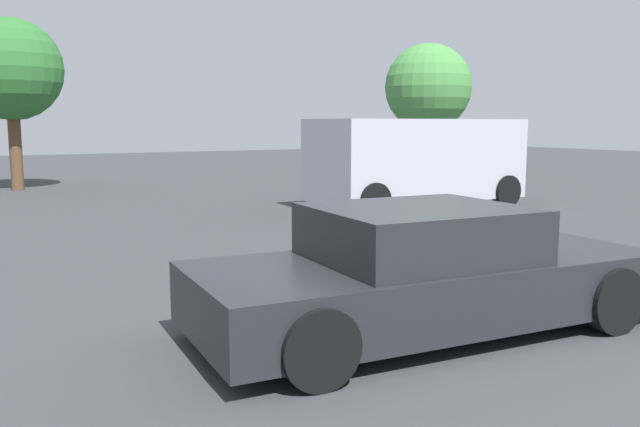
{
  "coord_description": "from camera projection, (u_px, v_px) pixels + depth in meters",
  "views": [
    {
      "loc": [
        -4.03,
        -5.06,
        1.98
      ],
      "look_at": [
        -0.03,
        1.73,
        0.9
      ],
      "focal_mm": 37.09,
      "sensor_mm": 36.0,
      "label": 1
    }
  ],
  "objects": [
    {
      "name": "ground_plane",
      "position": [
        410.0,
        322.0,
        6.61
      ],
      "size": [
        80.0,
        80.0,
        0.0
      ],
      "primitive_type": "plane",
      "color": "#38383D"
    },
    {
      "name": "sedan_foreground",
      "position": [
        424.0,
        273.0,
        6.28
      ],
      "size": [
        4.62,
        2.19,
        1.21
      ],
      "rotation": [
        0.0,
        0.0,
        -0.08
      ],
      "color": "#232328",
      "rests_on": "ground_plane"
    },
    {
      "name": "dog",
      "position": [
        560.0,
        265.0,
        8.26
      ],
      "size": [
        0.63,
        0.36,
        0.37
      ],
      "rotation": [
        0.0,
        0.0,
        0.36
      ],
      "color": "white",
      "rests_on": "ground_plane"
    },
    {
      "name": "van_white",
      "position": [
        417.0,
        160.0,
        15.48
      ],
      "size": [
        5.03,
        2.25,
        2.08
      ],
      "rotation": [
        0.0,
        0.0,
        -0.0
      ],
      "color": "#B2B7C1",
      "rests_on": "ground_plane"
    },
    {
      "name": "tree_back_left",
      "position": [
        428.0,
        88.0,
        24.86
      ],
      "size": [
        3.26,
        3.26,
        4.96
      ],
      "color": "brown",
      "rests_on": "ground_plane"
    },
    {
      "name": "tree_back_center",
      "position": [
        11.0,
        70.0,
        19.26
      ],
      "size": [
        2.97,
        2.97,
        5.03
      ],
      "color": "brown",
      "rests_on": "ground_plane"
    }
  ]
}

